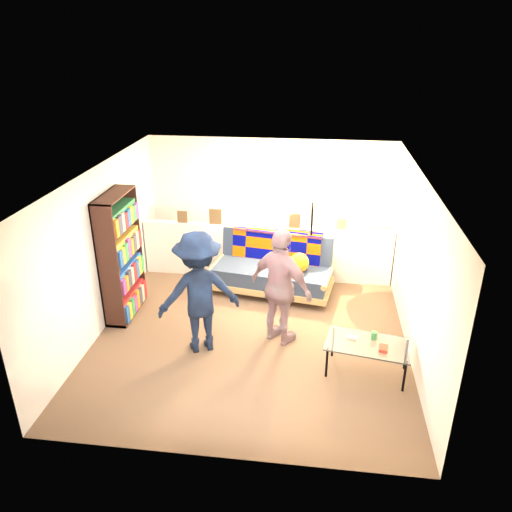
{
  "coord_description": "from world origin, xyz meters",
  "views": [
    {
      "loc": [
        0.86,
        -6.36,
        4.14
      ],
      "look_at": [
        0.0,
        0.4,
        1.05
      ],
      "focal_mm": 35.0,
      "sensor_mm": 36.0,
      "label": 1
    }
  ],
  "objects_px": {
    "bookshelf": "(121,260)",
    "person_right": "(281,288)",
    "coffee_table": "(369,346)",
    "floor_lamp": "(313,225)",
    "person_left": "(199,293)",
    "futon_sofa": "(274,268)"
  },
  "relations": [
    {
      "from": "floor_lamp",
      "to": "person_right",
      "type": "relative_size",
      "value": 0.95
    },
    {
      "from": "floor_lamp",
      "to": "coffee_table",
      "type": "bearing_deg",
      "value": -71.0
    },
    {
      "from": "bookshelf",
      "to": "person_right",
      "type": "height_order",
      "value": "bookshelf"
    },
    {
      "from": "coffee_table",
      "to": "futon_sofa",
      "type": "bearing_deg",
      "value": 123.7
    },
    {
      "from": "person_left",
      "to": "bookshelf",
      "type": "bearing_deg",
      "value": -52.91
    },
    {
      "from": "futon_sofa",
      "to": "bookshelf",
      "type": "relative_size",
      "value": 1.1
    },
    {
      "from": "person_left",
      "to": "person_right",
      "type": "relative_size",
      "value": 1.02
    },
    {
      "from": "coffee_table",
      "to": "person_left",
      "type": "height_order",
      "value": "person_left"
    },
    {
      "from": "futon_sofa",
      "to": "person_left",
      "type": "distance_m",
      "value": 2.1
    },
    {
      "from": "coffee_table",
      "to": "floor_lamp",
      "type": "xyz_separation_m",
      "value": [
        -0.81,
        2.36,
        0.74
      ]
    },
    {
      "from": "bookshelf",
      "to": "coffee_table",
      "type": "xyz_separation_m",
      "value": [
        3.71,
        -1.11,
        -0.5
      ]
    },
    {
      "from": "coffee_table",
      "to": "person_right",
      "type": "xyz_separation_m",
      "value": [
        -1.2,
        0.62,
        0.44
      ]
    },
    {
      "from": "coffee_table",
      "to": "person_left",
      "type": "xyz_separation_m",
      "value": [
        -2.29,
        0.3,
        0.46
      ]
    },
    {
      "from": "floor_lamp",
      "to": "person_right",
      "type": "bearing_deg",
      "value": -102.43
    },
    {
      "from": "person_left",
      "to": "person_right",
      "type": "bearing_deg",
      "value": 172.77
    },
    {
      "from": "floor_lamp",
      "to": "person_left",
      "type": "distance_m",
      "value": 2.55
    },
    {
      "from": "bookshelf",
      "to": "person_right",
      "type": "xyz_separation_m",
      "value": [
        2.51,
        -0.49,
        -0.06
      ]
    },
    {
      "from": "futon_sofa",
      "to": "floor_lamp",
      "type": "xyz_separation_m",
      "value": [
        0.63,
        0.2,
        0.75
      ]
    },
    {
      "from": "coffee_table",
      "to": "person_left",
      "type": "distance_m",
      "value": 2.36
    },
    {
      "from": "person_left",
      "to": "coffee_table",
      "type": "bearing_deg",
      "value": 149.17
    },
    {
      "from": "futon_sofa",
      "to": "person_right",
      "type": "distance_m",
      "value": 1.63
    },
    {
      "from": "floor_lamp",
      "to": "person_left",
      "type": "relative_size",
      "value": 0.93
    }
  ]
}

